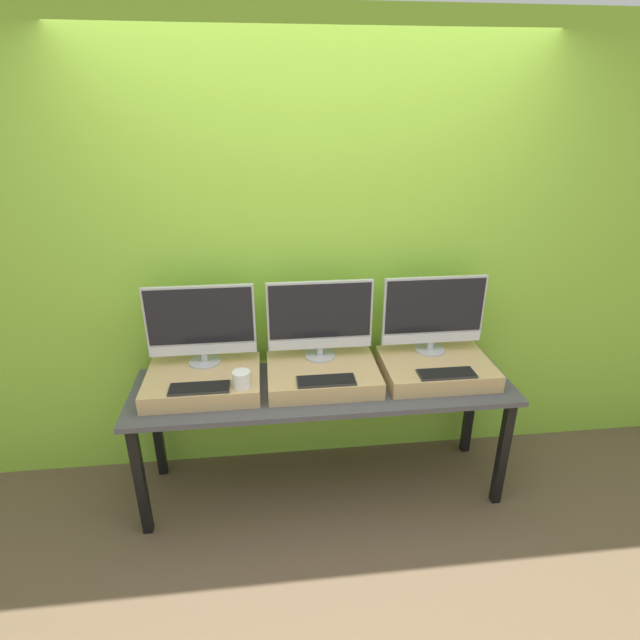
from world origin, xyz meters
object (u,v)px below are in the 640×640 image
monitor_center (320,318)px  keyboard_right (447,373)px  keyboard_center (326,380)px  keyboard_left (199,388)px  monitor_right (433,313)px  monitor_left (201,323)px  mug (242,379)px

monitor_center → keyboard_right: 0.75m
keyboard_center → keyboard_left: bearing=180.0°
keyboard_left → monitor_right: bearing=12.4°
monitor_left → monitor_center: same height
keyboard_left → keyboard_right: bearing=0.0°
monitor_left → monitor_right: (1.31, 0.00, 0.00)m
mug → keyboard_right: mug is taller
keyboard_left → keyboard_center: bearing=0.0°
monitor_right → monitor_center: bearing=180.0°
monitor_left → keyboard_center: size_ratio=1.91×
keyboard_left → monitor_right: (1.31, 0.29, 0.23)m
keyboard_left → monitor_center: size_ratio=0.52×
mug → keyboard_right: size_ratio=0.30×
monitor_left → keyboard_left: monitor_left is taller
monitor_right → mug: bearing=-165.3°
mug → monitor_center: bearing=33.2°
mug → monitor_right: bearing=14.7°
monitor_left → keyboard_right: monitor_left is taller
keyboard_center → keyboard_right: size_ratio=1.00×
monitor_right → keyboard_right: (-0.00, -0.29, -0.23)m
mug → monitor_center: monitor_center is taller
monitor_left → keyboard_left: 0.37m
monitor_left → monitor_right: 1.31m
keyboard_left → keyboard_right: 1.31m
keyboard_center → monitor_right: size_ratio=0.52×
mug → monitor_right: 1.15m
keyboard_right → mug: bearing=180.0°
keyboard_left → monitor_right: size_ratio=0.52×
monitor_right → keyboard_center: bearing=-156.3°
mug → monitor_right: monitor_right is taller
monitor_left → keyboard_right: 1.36m
monitor_left → mug: monitor_left is taller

